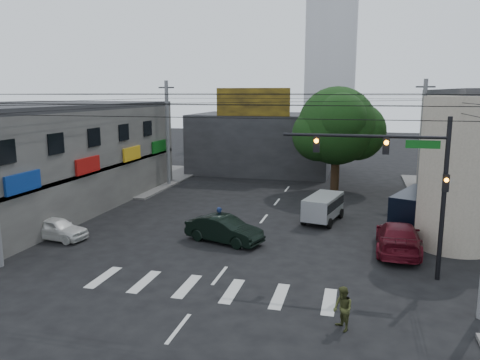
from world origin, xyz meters
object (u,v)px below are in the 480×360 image
at_px(utility_pole_far_left, 168,134).
at_px(white_compact, 56,228).
at_px(dark_sedan, 224,229).
at_px(utility_pole_far_right, 422,140).
at_px(maroon_sedan, 398,237).
at_px(navy_van, 417,208).
at_px(pedestrian_olive, 343,309).
at_px(traffic_officer, 220,222).
at_px(silver_minivan, 323,209).
at_px(traffic_gantry, 404,171).
at_px(street_tree, 337,126).

relative_size(utility_pole_far_left, white_compact, 2.40).
bearing_deg(dark_sedan, utility_pole_far_right, -21.54).
distance_m(maroon_sedan, navy_van, 6.03).
relative_size(utility_pole_far_left, pedestrian_olive, 5.84).
xyz_separation_m(traffic_officer, pedestrian_olive, (7.24, -9.20, -0.09)).
xyz_separation_m(silver_minivan, traffic_officer, (-5.47, -4.79, 0.03)).
bearing_deg(traffic_gantry, silver_minivan, 115.77).
bearing_deg(dark_sedan, pedestrian_olive, -123.45).
relative_size(white_compact, silver_minivan, 0.91).
distance_m(maroon_sedan, traffic_officer, 9.71).
relative_size(silver_minivan, navy_van, 0.76).
distance_m(traffic_gantry, dark_sedan, 10.25).
relative_size(navy_van, pedestrian_olive, 3.50).
xyz_separation_m(utility_pole_far_right, maroon_sedan, (-2.46, -13.57, -3.82)).
bearing_deg(traffic_officer, white_compact, 165.72).
relative_size(street_tree, dark_sedan, 1.86).
distance_m(utility_pole_far_left, navy_van, 21.78).
distance_m(dark_sedan, silver_minivan, 7.50).
height_order(navy_van, pedestrian_olive, navy_van).
relative_size(white_compact, traffic_officer, 2.20).
bearing_deg(traffic_officer, traffic_gantry, -51.66).
bearing_deg(traffic_gantry, dark_sedan, 163.18).
bearing_deg(street_tree, pedestrian_olive, -86.18).
height_order(white_compact, traffic_officer, traffic_officer).
height_order(utility_pole_far_left, traffic_officer, utility_pole_far_left).
bearing_deg(traffic_officer, utility_pole_far_right, 16.71).
bearing_deg(utility_pole_far_left, pedestrian_olive, -54.64).
distance_m(traffic_gantry, utility_pole_far_left, 25.00).
bearing_deg(white_compact, traffic_officer, -67.01).
height_order(maroon_sedan, navy_van, navy_van).
distance_m(traffic_gantry, utility_pole_far_right, 17.21).
bearing_deg(dark_sedan, traffic_officer, 48.81).
relative_size(traffic_gantry, traffic_officer, 4.12).
height_order(white_compact, navy_van, navy_van).
xyz_separation_m(maroon_sedan, pedestrian_olive, (-2.46, -9.08, 0.00)).
relative_size(traffic_gantry, navy_van, 1.31).
distance_m(dark_sedan, pedestrian_olive, 10.75).
xyz_separation_m(dark_sedan, white_compact, (-9.33, -1.86, -0.10)).
distance_m(traffic_gantry, white_compact, 18.82).
bearing_deg(white_compact, traffic_gantry, -86.60).
distance_m(white_compact, navy_van, 21.74).
xyz_separation_m(traffic_gantry, dark_sedan, (-8.99, 2.72, -4.10)).
xyz_separation_m(silver_minivan, pedestrian_olive, (1.78, -13.98, -0.06)).
height_order(white_compact, pedestrian_olive, pedestrian_olive).
bearing_deg(street_tree, traffic_officer, -111.39).
relative_size(utility_pole_far_right, maroon_sedan, 1.68).
distance_m(traffic_gantry, navy_van, 10.15).
bearing_deg(maroon_sedan, dark_sedan, 6.20).
height_order(dark_sedan, white_compact, dark_sedan).
bearing_deg(traffic_officer, dark_sedan, -90.06).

